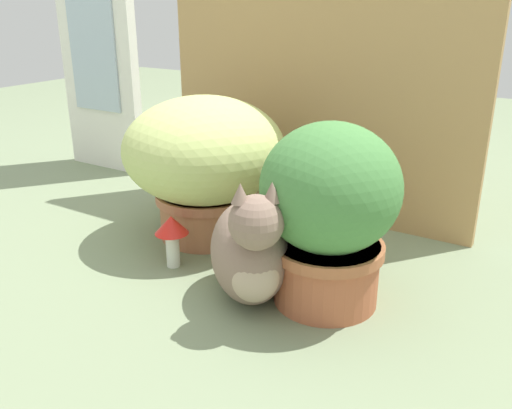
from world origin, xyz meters
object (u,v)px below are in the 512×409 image
(mushroom_ornament_pink, at_px, (201,207))
(cat, at_px, (251,250))
(leafy_planter, at_px, (329,210))
(mushroom_ornament_red, at_px, (172,231))
(grass_planter, at_px, (204,159))

(mushroom_ornament_pink, bearing_deg, cat, -32.69)
(leafy_planter, bearing_deg, cat, -148.52)
(mushroom_ornament_red, bearing_deg, grass_planter, 102.26)
(cat, bearing_deg, mushroom_ornament_pink, 147.31)
(grass_planter, xyz_separation_m, cat, (0.30, -0.23, -0.10))
(leafy_planter, xyz_separation_m, mushroom_ornament_pink, (-0.40, 0.08, -0.10))
(leafy_planter, relative_size, cat, 1.11)
(mushroom_ornament_pink, distance_m, mushroom_ornament_red, 0.14)
(leafy_planter, xyz_separation_m, mushroom_ornament_red, (-0.39, -0.05, -0.12))
(grass_planter, relative_size, mushroom_ornament_pink, 2.81)
(leafy_planter, height_order, cat, leafy_planter)
(leafy_planter, height_order, mushroom_ornament_pink, leafy_planter)
(grass_planter, xyz_separation_m, mushroom_ornament_pink, (0.03, -0.06, -0.11))
(grass_planter, height_order, mushroom_ornament_red, grass_planter)
(grass_planter, bearing_deg, cat, -38.19)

